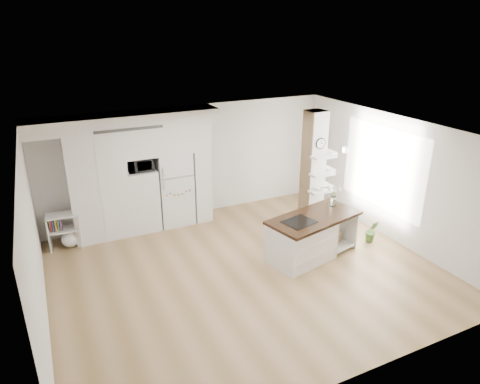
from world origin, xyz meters
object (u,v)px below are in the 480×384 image
object	(u,v)px
kitchen_island	(306,238)
bookshelf	(66,233)
refrigerator	(174,188)
floor_plant_a	(372,231)

from	to	relation	value
kitchen_island	bookshelf	world-z (taller)	kitchen_island
refrigerator	kitchen_island	xyz separation A→B (m)	(1.83, -2.75, -0.42)
refrigerator	kitchen_island	size ratio (longest dim) A/B	0.84
refrigerator	kitchen_island	world-z (taller)	refrigerator
kitchen_island	refrigerator	bearing A→B (deg)	110.86
kitchen_island	floor_plant_a	world-z (taller)	kitchen_island
bookshelf	floor_plant_a	size ratio (longest dim) A/B	1.48
floor_plant_a	refrigerator	bearing A→B (deg)	141.61
kitchen_island	bookshelf	size ratio (longest dim) A/B	2.73
refrigerator	floor_plant_a	distance (m)	4.54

